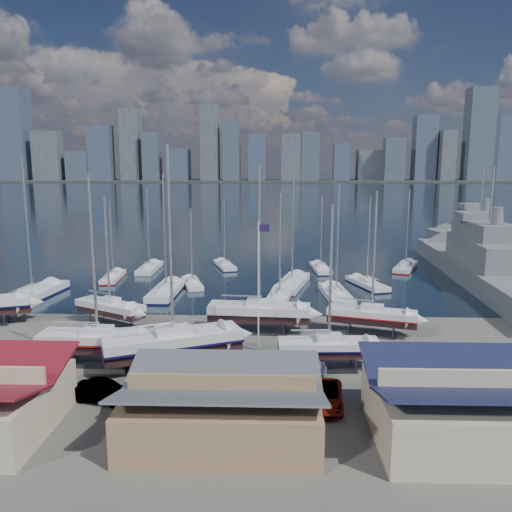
{
  "coord_description": "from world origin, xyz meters",
  "views": [
    {
      "loc": [
        3.06,
        -55.02,
        16.7
      ],
      "look_at": [
        1.04,
        8.0,
        5.54
      ],
      "focal_mm": 35.0,
      "sensor_mm": 36.0,
      "label": 1
    }
  ],
  "objects_px": {
    "naval_ship_west": "(478,243)",
    "naval_ship_east": "(485,271)",
    "car_a": "(168,373)",
    "flagpole": "(259,276)"
  },
  "relations": [
    {
      "from": "naval_ship_east",
      "to": "naval_ship_west",
      "type": "distance_m",
      "value": 30.32
    },
    {
      "from": "naval_ship_east",
      "to": "car_a",
      "type": "bearing_deg",
      "value": 135.89
    },
    {
      "from": "naval_ship_east",
      "to": "car_a",
      "type": "distance_m",
      "value": 53.46
    },
    {
      "from": "car_a",
      "to": "flagpole",
      "type": "relative_size",
      "value": 0.35
    },
    {
      "from": "naval_ship_west",
      "to": "naval_ship_east",
      "type": "bearing_deg",
      "value": 157.49
    },
    {
      "from": "naval_ship_east",
      "to": "car_a",
      "type": "relative_size",
      "value": 12.65
    },
    {
      "from": "naval_ship_west",
      "to": "flagpole",
      "type": "bearing_deg",
      "value": 140.01
    },
    {
      "from": "naval_ship_west",
      "to": "car_a",
      "type": "relative_size",
      "value": 10.1
    },
    {
      "from": "naval_ship_east",
      "to": "flagpole",
      "type": "distance_m",
      "value": 43.09
    },
    {
      "from": "car_a",
      "to": "naval_ship_east",
      "type": "bearing_deg",
      "value": 40.45
    }
  ]
}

